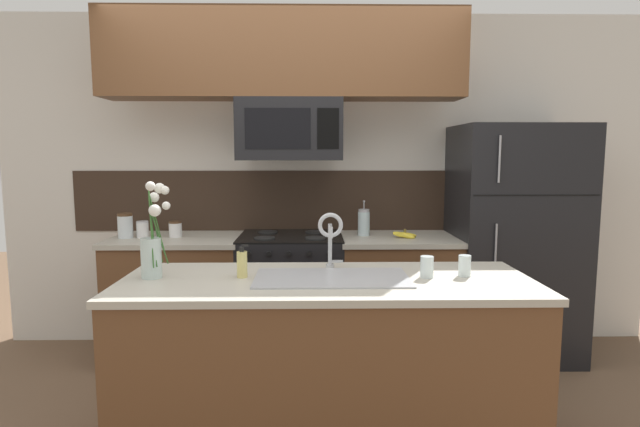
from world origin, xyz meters
The scene contains 21 objects.
ground_plane centered at (0.00, 0.00, 0.00)m, with size 10.00×10.00×0.00m, color brown.
rear_partition centered at (0.30, 1.28, 1.30)m, with size 5.20×0.10×2.60m, color silver.
splash_band centered at (0.00, 1.22, 1.15)m, with size 3.46×0.01×0.48m, color #332319.
back_counter_left centered at (-0.85, 0.90, 0.46)m, with size 0.96×0.65×0.91m.
back_counter_right centered at (0.80, 0.90, 0.46)m, with size 0.87×0.65×0.91m.
stove_range centered at (0.00, 0.90, 0.46)m, with size 0.76×0.64×0.93m.
microwave centered at (0.00, 0.88, 1.69)m, with size 0.74×0.40×0.43m.
upper_cabinet_band centered at (-0.04, 0.85, 2.21)m, with size 2.53×0.34×0.60m, color brown.
refrigerator centered at (1.67, 0.92, 0.87)m, with size 0.89×0.74×1.73m.
storage_jar_tall centered at (-1.21, 0.88, 1.00)m, with size 0.11×0.11×0.18m.
storage_jar_medium centered at (-1.09, 0.90, 0.97)m, with size 0.09×0.09×0.12m.
storage_jar_short centered at (-0.86, 0.91, 0.97)m, with size 0.09×0.09×0.12m.
banana_bunch centered at (0.84, 0.84, 0.93)m, with size 0.19×0.12×0.08m.
french_press centered at (0.55, 0.96, 1.01)m, with size 0.09×0.09×0.27m.
island_counter centered at (0.23, -0.35, 0.46)m, with size 2.03×0.75×0.91m.
kitchen_sink centered at (0.25, -0.35, 0.84)m, with size 0.76×0.40×0.16m.
sink_faucet centered at (0.25, -0.15, 1.11)m, with size 0.14×0.14×0.31m.
dish_soap_bottle centered at (-0.19, -0.32, 0.98)m, with size 0.06×0.05×0.16m.
drinking_glass centered at (0.73, -0.34, 0.96)m, with size 0.07×0.07×0.11m.
spare_glass centered at (0.92, -0.31, 0.96)m, with size 0.06×0.06×0.11m.
flower_vase centered at (-0.63, -0.31, 1.07)m, with size 0.15×0.18×0.48m.
Camera 1 is at (0.15, -2.76, 1.52)m, focal length 28.00 mm.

